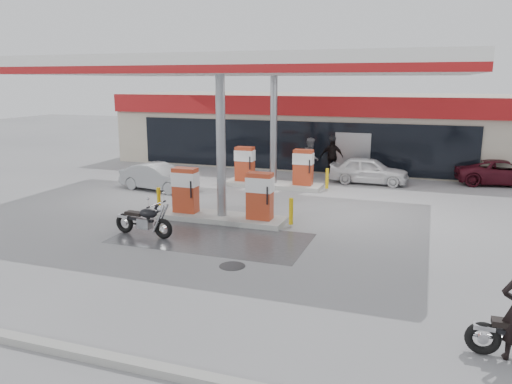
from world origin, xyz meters
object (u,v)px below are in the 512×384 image
pump_island_near (222,200)px  parked_car_right (502,172)px  parked_car_left (212,151)px  pump_island_far (273,171)px  sedan_white (369,170)px  attendant (311,158)px  parked_motorcycle (144,221)px  biker_walking (332,156)px  hatchback_silver (158,177)px

pump_island_near → parked_car_right: size_ratio=1.21×
pump_island_near → parked_car_right: (10.00, 10.00, -0.12)m
parked_car_left → parked_car_right: size_ratio=0.95×
pump_island_near → pump_island_far: 6.00m
sedan_white → attendant: (-2.96, 0.60, 0.38)m
parked_motorcycle → attendant: 11.59m
pump_island_far → sedan_white: size_ratio=1.40×
attendant → sedan_white: bearing=-117.3°
parked_car_right → biker_walking: size_ratio=2.21×
parked_motorcycle → sedan_white: bearing=67.3°
pump_island_near → attendant: bearing=82.9°
sedan_white → biker_walking: (-2.09, 1.60, 0.34)m
attendant → parked_car_right: bearing=-98.2°
attendant → pump_island_near: bearing=157.1°
pump_island_far → biker_walking: bearing=62.7°
biker_walking → parked_motorcycle: bearing=-111.2°
pump_island_far → sedan_white: (4.06, 2.20, -0.08)m
sedan_white → parked_car_left: size_ratio=0.91×
pump_island_near → biker_walking: 10.00m
attendant → biker_walking: (0.87, 1.00, -0.04)m
pump_island_far → sedan_white: 4.61m
attendant → hatchback_silver: bearing=116.5°
pump_island_near → hatchback_silver: pump_island_near is taller
pump_island_far → parked_motorcycle: pump_island_far is taller
hatchback_silver → pump_island_far: bearing=-52.8°
parked_motorcycle → attendant: attendant is taller
pump_island_far → parked_car_right: pump_island_far is taller
hatchback_silver → parked_car_right: (14.61, 6.40, -0.00)m
sedan_white → parked_car_right: size_ratio=0.86×
attendant → parked_car_right: attendant is taller
parked_car_right → biker_walking: biker_walking is taller
pump_island_far → attendant: (1.09, 2.80, 0.29)m
parked_motorcycle → sedan_white: sedan_white is taller
pump_island_near → parked_car_right: 14.14m
parked_motorcycle → hatchback_silver: size_ratio=0.59×
attendant → parked_car_left: (-6.90, 3.20, -0.42)m
pump_island_far → attendant: size_ratio=2.56×
sedan_white → hatchback_silver: (-8.66, -4.60, -0.03)m
parked_car_left → pump_island_far: bearing=-133.4°
hatchback_silver → parked_car_left: 8.49m
hatchback_silver → pump_island_near: bearing=-118.3°
parked_motorcycle → pump_island_near: bearing=62.3°
parked_motorcycle → hatchback_silver: (-3.02, 6.06, 0.11)m
pump_island_far → hatchback_silver: size_ratio=1.43×
attendant → pump_island_far: bearing=142.9°
parked_motorcycle → parked_car_right: parked_car_right is taller
parked_car_left → hatchback_silver: bearing=-169.3°
pump_island_near → pump_island_far: size_ratio=1.00×
pump_island_near → parked_car_right: pump_island_near is taller
parked_motorcycle → parked_car_right: 17.02m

